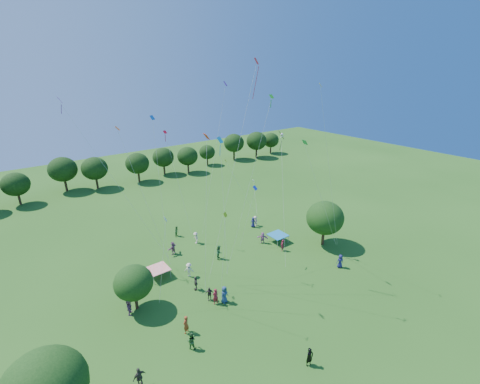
% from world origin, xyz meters
% --- Properties ---
extents(ground, '(160.00, 160.00, 0.00)m').
position_xyz_m(ground, '(0.00, 0.00, 0.00)').
color(ground, '#2C5D1B').
extents(near_tree_north, '(3.71, 3.71, 4.71)m').
position_xyz_m(near_tree_north, '(-10.03, 17.55, 3.03)').
color(near_tree_north, '#422B19').
rests_on(near_tree_north, ground).
extents(near_tree_east, '(4.84, 4.84, 6.09)m').
position_xyz_m(near_tree_east, '(14.25, 14.46, 3.90)').
color(near_tree_east, '#422B19').
rests_on(near_tree_east, ground).
extents(treeline, '(88.01, 8.77, 6.77)m').
position_xyz_m(treeline, '(-1.73, 55.43, 4.09)').
color(treeline, '#422B19').
rests_on(treeline, ground).
extents(tent_red_stripe, '(2.20, 2.20, 1.10)m').
position_xyz_m(tent_red_stripe, '(-6.18, 21.03, 1.04)').
color(tent_red_stripe, '#F6351C').
rests_on(tent_red_stripe, ground).
extents(tent_blue, '(2.20, 2.20, 1.10)m').
position_xyz_m(tent_blue, '(9.92, 18.56, 1.04)').
color(tent_blue, '#1A6FA9').
rests_on(tent_blue, ground).
extents(man_in_black, '(0.69, 0.52, 1.68)m').
position_xyz_m(man_in_black, '(-1.57, 2.93, 0.84)').
color(man_in_black, black).
rests_on(man_in_black, ground).
extents(crowd_person_0, '(0.82, 0.86, 1.57)m').
position_xyz_m(crowd_person_0, '(10.04, 23.92, 0.78)').
color(crowd_person_0, '#1C1C52').
rests_on(crowd_person_0, ground).
extents(crowd_person_1, '(0.79, 0.69, 1.79)m').
position_xyz_m(crowd_person_1, '(-7.67, 11.85, 0.89)').
color(crowd_person_1, maroon).
rests_on(crowd_person_1, ground).
extents(crowd_person_2, '(0.84, 0.79, 1.53)m').
position_xyz_m(crowd_person_2, '(-0.18, 28.30, 0.76)').
color(crowd_person_2, '#2F5F29').
rests_on(crowd_person_2, ground).
extents(crowd_person_3, '(0.66, 1.13, 1.63)m').
position_xyz_m(crowd_person_3, '(0.92, 24.97, 0.82)').
color(crowd_person_3, beige).
rests_on(crowd_person_3, ground).
extents(crowd_person_4, '(0.73, 1.04, 1.61)m').
position_xyz_m(crowd_person_4, '(-3.99, 16.50, 0.81)').
color(crowd_person_4, '#433A36').
rests_on(crowd_person_4, ground).
extents(crowd_person_5, '(1.23, 1.74, 1.77)m').
position_xyz_m(crowd_person_5, '(-10.85, 17.20, 0.88)').
color(crowd_person_5, '#95577A').
rests_on(crowd_person_5, ground).
extents(crowd_person_6, '(0.94, 0.76, 1.68)m').
position_xyz_m(crowd_person_6, '(11.60, 9.75, 0.84)').
color(crowd_person_6, navy).
rests_on(crowd_person_6, ground).
extents(crowd_person_7, '(0.69, 0.67, 1.57)m').
position_xyz_m(crowd_person_7, '(8.81, 16.57, 0.79)').
color(crowd_person_7, maroon).
rests_on(crowd_person_7, ground).
extents(crowd_person_8, '(0.88, 0.83, 1.60)m').
position_xyz_m(crowd_person_8, '(-8.15, 10.04, 0.80)').
color(crowd_person_8, '#255022').
rests_on(crowd_person_8, ground).
extents(crowd_person_9, '(1.13, 1.15, 1.70)m').
position_xyz_m(crowd_person_9, '(-3.39, 19.02, 0.85)').
color(crowd_person_9, beige).
rests_on(crowd_person_9, ground).
extents(crowd_person_10, '(1.06, 0.57, 1.72)m').
position_xyz_m(crowd_person_10, '(-12.87, 9.34, 0.86)').
color(crowd_person_10, '#3B362F').
rests_on(crowd_person_10, ground).
extents(crowd_person_11, '(1.68, 1.25, 1.71)m').
position_xyz_m(crowd_person_11, '(-2.70, 24.41, 0.85)').
color(crowd_person_11, '#864E6F').
rests_on(crowd_person_11, ground).
extents(crowd_person_12, '(1.02, 0.73, 1.86)m').
position_xyz_m(crowd_person_12, '(-2.70, 13.05, 0.93)').
color(crowd_person_12, navy).
rests_on(crowd_person_12, ground).
extents(crowd_person_13, '(0.68, 0.45, 1.78)m').
position_xyz_m(crowd_person_13, '(-3.53, 13.43, 0.89)').
color(crowd_person_13, maroon).
rests_on(crowd_person_13, ground).
extents(crowd_person_14, '(0.93, 1.00, 1.81)m').
position_xyz_m(crowd_person_14, '(1.35, 19.99, 0.91)').
color(crowd_person_14, '#23522D').
rests_on(crowd_person_14, ground).
extents(crowd_person_15, '(0.64, 1.10, 1.59)m').
position_xyz_m(crowd_person_15, '(10.55, 24.05, 0.79)').
color(crowd_person_15, beige).
rests_on(crowd_person_15, ground).
extents(crowd_person_16, '(0.97, 0.74, 1.51)m').
position_xyz_m(crowd_person_16, '(-3.73, 14.25, 0.76)').
color(crowd_person_16, '#3C3230').
rests_on(crowd_person_16, ground).
extents(crowd_person_17, '(1.39, 1.45, 1.58)m').
position_xyz_m(crowd_person_17, '(8.09, 19.59, 0.79)').
color(crowd_person_17, '#AD6595').
rests_on(crowd_person_17, ground).
extents(pirate_kite, '(4.13, 5.85, 13.98)m').
position_xyz_m(pirate_kite, '(8.66, 17.43, 14.41)').
color(pirate_kite, black).
extents(red_high_kite, '(6.54, 0.74, 21.65)m').
position_xyz_m(red_high_kite, '(2.01, 15.60, 18.36)').
color(red_high_kite, red).
extents(small_kite_0, '(3.54, 2.29, 15.66)m').
position_xyz_m(small_kite_0, '(-7.35, 21.83, 12.94)').
color(small_kite_0, '#C04E0B').
extents(small_kite_1, '(6.45, 0.51, 19.44)m').
position_xyz_m(small_kite_1, '(9.59, 11.71, 14.36)').
color(small_kite_1, '#EEB30C').
extents(small_kite_2, '(0.49, 1.57, 9.79)m').
position_xyz_m(small_kite_2, '(-3.87, 11.19, 8.41)').
color(small_kite_2, '#A0C411').
extents(small_kite_3, '(2.61, 3.79, 18.71)m').
position_xyz_m(small_kite_3, '(0.85, 12.80, 14.25)').
color(small_kite_3, '#1D8D19').
extents(small_kite_4, '(0.71, 1.98, 16.23)m').
position_xyz_m(small_kite_4, '(-4.29, 22.93, 13.36)').
color(small_kite_4, blue).
extents(small_kite_5, '(4.03, 1.05, 19.32)m').
position_xyz_m(small_kite_5, '(4.66, 24.07, 16.32)').
color(small_kite_5, purple).
extents(small_kite_6, '(2.06, 3.51, 4.30)m').
position_xyz_m(small_kite_6, '(13.22, 27.68, 4.81)').
color(small_kite_6, white).
extents(small_kite_7, '(1.66, 3.09, 14.29)m').
position_xyz_m(small_kite_7, '(0.28, 17.51, 13.18)').
color(small_kite_7, '#0C94B9').
extents(small_kite_8, '(2.01, 2.18, 13.70)m').
position_xyz_m(small_kite_8, '(-0.59, 27.27, 11.61)').
color(small_kite_8, red).
extents(small_kite_9, '(1.83, 1.58, 15.50)m').
position_xyz_m(small_kite_9, '(-3.19, 14.75, 13.74)').
color(small_kite_9, '#FC220D').
extents(small_kite_10, '(4.31, 2.39, 8.99)m').
position_xyz_m(small_kite_10, '(8.00, 26.24, 8.26)').
color(small_kite_10, yellow).
extents(small_kite_11, '(6.46, 1.22, 13.97)m').
position_xyz_m(small_kite_11, '(8.71, 12.75, 12.28)').
color(small_kite_11, '#1A913B').
extents(small_kite_12, '(1.06, 2.17, 8.35)m').
position_xyz_m(small_kite_12, '(4.47, 17.45, 8.20)').
color(small_kite_12, '#112AAF').
extents(small_kite_13, '(7.32, 7.17, 18.09)m').
position_xyz_m(small_kite_13, '(-10.21, 27.67, 15.76)').
color(small_kite_13, '#96198F').
extents(small_kite_14, '(2.25, 1.84, 7.78)m').
position_xyz_m(small_kite_14, '(-6.83, 16.75, 7.51)').
color(small_kite_14, silver).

